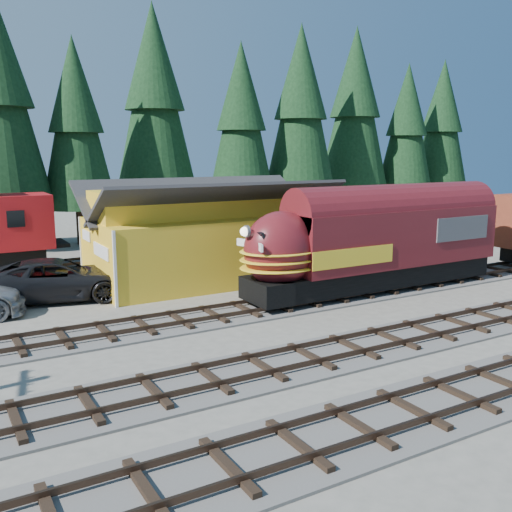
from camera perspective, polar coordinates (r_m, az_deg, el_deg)
ground at (r=21.91m, az=7.58°, el=-7.56°), size 120.00×120.00×0.00m
track_siding at (r=31.36m, az=17.63°, el=-2.35°), size 68.00×3.20×0.33m
depot at (r=30.05m, az=-4.63°, el=3.19°), size 12.80×7.00×5.30m
conifer_backdrop at (r=44.32m, az=-8.14°, el=14.63°), size 81.77×23.33×17.51m
locomotive at (r=27.67m, az=11.30°, el=1.03°), size 14.32×2.85×3.89m
pickup_truck_a at (r=27.65m, az=-19.18°, el=-2.23°), size 7.36×4.57×1.90m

